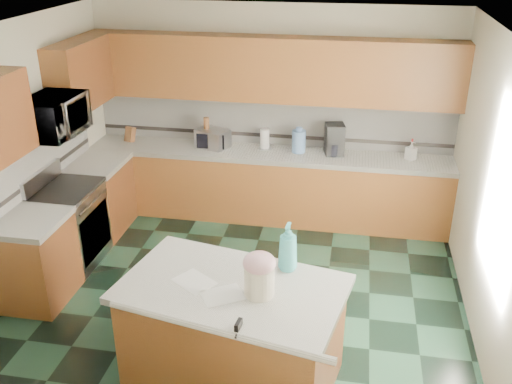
% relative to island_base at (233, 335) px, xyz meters
% --- Properties ---
extents(floor, '(4.60, 4.60, 0.00)m').
position_rel_island_base_xyz_m(floor, '(-0.20, 1.00, -0.43)').
color(floor, black).
rests_on(floor, ground).
extents(ceiling, '(4.60, 4.60, 0.00)m').
position_rel_island_base_xyz_m(ceiling, '(-0.20, 1.00, 2.27)').
color(ceiling, white).
rests_on(ceiling, ground).
extents(wall_back, '(4.60, 0.04, 2.70)m').
position_rel_island_base_xyz_m(wall_back, '(-0.20, 3.32, 0.92)').
color(wall_back, silver).
rests_on(wall_back, ground).
extents(wall_front, '(4.60, 0.04, 2.70)m').
position_rel_island_base_xyz_m(wall_front, '(-0.20, -1.32, 0.92)').
color(wall_front, silver).
rests_on(wall_front, ground).
extents(wall_left, '(0.04, 4.60, 2.70)m').
position_rel_island_base_xyz_m(wall_left, '(-2.52, 1.00, 0.92)').
color(wall_left, silver).
rests_on(wall_left, ground).
extents(wall_right, '(0.04, 4.60, 2.70)m').
position_rel_island_base_xyz_m(wall_right, '(2.12, 1.00, 0.92)').
color(wall_right, silver).
rests_on(wall_right, ground).
extents(back_base_cab, '(4.60, 0.60, 0.86)m').
position_rel_island_base_xyz_m(back_base_cab, '(-0.20, 3.00, 0.00)').
color(back_base_cab, black).
rests_on(back_base_cab, ground).
extents(back_countertop, '(4.60, 0.64, 0.06)m').
position_rel_island_base_xyz_m(back_countertop, '(-0.20, 3.00, 0.46)').
color(back_countertop, silver).
rests_on(back_countertop, back_base_cab).
extents(back_upper_cab, '(4.60, 0.33, 0.78)m').
position_rel_island_base_xyz_m(back_upper_cab, '(-0.20, 3.14, 1.51)').
color(back_upper_cab, black).
rests_on(back_upper_cab, wall_back).
extents(back_backsplash, '(4.60, 0.02, 0.63)m').
position_rel_island_base_xyz_m(back_backsplash, '(-0.20, 3.29, 0.81)').
color(back_backsplash, silver).
rests_on(back_backsplash, back_countertop).
extents(back_accent_band, '(4.60, 0.01, 0.05)m').
position_rel_island_base_xyz_m(back_accent_band, '(-0.20, 3.28, 0.61)').
color(back_accent_band, black).
rests_on(back_accent_band, back_countertop).
extents(left_base_cab_rear, '(0.60, 0.82, 0.86)m').
position_rel_island_base_xyz_m(left_base_cab_rear, '(-2.20, 2.29, 0.00)').
color(left_base_cab_rear, black).
rests_on(left_base_cab_rear, ground).
extents(left_counter_rear, '(0.64, 0.82, 0.06)m').
position_rel_island_base_xyz_m(left_counter_rear, '(-2.20, 2.29, 0.46)').
color(left_counter_rear, silver).
rests_on(left_counter_rear, left_base_cab_rear).
extents(left_base_cab_front, '(0.60, 0.72, 0.86)m').
position_rel_island_base_xyz_m(left_base_cab_front, '(-2.20, 0.76, 0.00)').
color(left_base_cab_front, black).
rests_on(left_base_cab_front, ground).
extents(left_counter_front, '(0.64, 0.72, 0.06)m').
position_rel_island_base_xyz_m(left_counter_front, '(-2.20, 0.76, 0.46)').
color(left_counter_front, silver).
rests_on(left_counter_front, left_base_cab_front).
extents(left_backsplash, '(0.02, 2.30, 0.63)m').
position_rel_island_base_xyz_m(left_backsplash, '(-2.49, 1.55, 0.81)').
color(left_backsplash, silver).
rests_on(left_backsplash, wall_left).
extents(left_accent_band, '(0.01, 2.30, 0.05)m').
position_rel_island_base_xyz_m(left_accent_band, '(-2.48, 1.55, 0.61)').
color(left_accent_band, black).
rests_on(left_accent_band, wall_left).
extents(left_upper_cab_rear, '(0.33, 1.09, 0.78)m').
position_rel_island_base_xyz_m(left_upper_cab_rear, '(-2.34, 2.43, 1.51)').
color(left_upper_cab_rear, black).
rests_on(left_upper_cab_rear, wall_left).
extents(range_body, '(0.60, 0.76, 0.88)m').
position_rel_island_base_xyz_m(range_body, '(-2.20, 1.50, 0.01)').
color(range_body, '#B7B7BC').
rests_on(range_body, ground).
extents(range_oven_door, '(0.02, 0.68, 0.55)m').
position_rel_island_base_xyz_m(range_oven_door, '(-1.91, 1.50, -0.03)').
color(range_oven_door, black).
rests_on(range_oven_door, range_body).
extents(range_cooktop, '(0.62, 0.78, 0.04)m').
position_rel_island_base_xyz_m(range_cooktop, '(-2.20, 1.50, 0.47)').
color(range_cooktop, black).
rests_on(range_cooktop, range_body).
extents(range_handle, '(0.02, 0.66, 0.02)m').
position_rel_island_base_xyz_m(range_handle, '(-1.88, 1.50, 0.35)').
color(range_handle, '#B7B7BC').
rests_on(range_handle, range_body).
extents(range_backguard, '(0.06, 0.76, 0.18)m').
position_rel_island_base_xyz_m(range_backguard, '(-2.46, 1.50, 0.59)').
color(range_backguard, '#B7B7BC').
rests_on(range_backguard, range_body).
extents(microwave, '(0.50, 0.73, 0.41)m').
position_rel_island_base_xyz_m(microwave, '(-2.20, 1.50, 1.30)').
color(microwave, '#B7B7BC').
rests_on(microwave, wall_left).
extents(island_base, '(1.81, 1.25, 0.86)m').
position_rel_island_base_xyz_m(island_base, '(0.00, 0.00, 0.00)').
color(island_base, black).
rests_on(island_base, ground).
extents(island_top, '(1.93, 1.37, 0.06)m').
position_rel_island_base_xyz_m(island_top, '(0.00, 0.00, 0.46)').
color(island_top, silver).
rests_on(island_top, island_base).
extents(island_bullnose, '(1.74, 0.40, 0.06)m').
position_rel_island_base_xyz_m(island_bullnose, '(0.00, -0.52, 0.46)').
color(island_bullnose, silver).
rests_on(island_bullnose, island_base).
extents(treat_jar, '(0.31, 0.31, 0.24)m').
position_rel_island_base_xyz_m(treat_jar, '(0.23, -0.07, 0.61)').
color(treat_jar, silver).
rests_on(treat_jar, island_top).
extents(treat_jar_lid, '(0.25, 0.25, 0.16)m').
position_rel_island_base_xyz_m(treat_jar_lid, '(0.23, -0.07, 0.77)').
color(treat_jar_lid, '#E8ABBD').
rests_on(treat_jar_lid, treat_jar).
extents(treat_jar_knob, '(0.08, 0.03, 0.03)m').
position_rel_island_base_xyz_m(treat_jar_knob, '(0.23, -0.07, 0.83)').
color(treat_jar_knob, tan).
rests_on(treat_jar_knob, treat_jar_lid).
extents(treat_jar_knob_end_l, '(0.04, 0.04, 0.04)m').
position_rel_island_base_xyz_m(treat_jar_knob_end_l, '(0.19, -0.07, 0.83)').
color(treat_jar_knob_end_l, tan).
rests_on(treat_jar_knob_end_l, treat_jar_lid).
extents(treat_jar_knob_end_r, '(0.04, 0.04, 0.04)m').
position_rel_island_base_xyz_m(treat_jar_knob_end_r, '(0.27, -0.07, 0.83)').
color(treat_jar_knob_end_r, tan).
rests_on(treat_jar_knob_end_r, treat_jar_lid).
extents(soap_bottle_island, '(0.18, 0.18, 0.42)m').
position_rel_island_base_xyz_m(soap_bottle_island, '(0.40, 0.33, 0.70)').
color(soap_bottle_island, '#42AFB5').
rests_on(soap_bottle_island, island_top).
extents(paper_sheet_a, '(0.39, 0.36, 0.00)m').
position_rel_island_base_xyz_m(paper_sheet_a, '(-0.04, -0.14, 0.49)').
color(paper_sheet_a, white).
rests_on(paper_sheet_a, island_top).
extents(paper_sheet_b, '(0.40, 0.37, 0.00)m').
position_rel_island_base_xyz_m(paper_sheet_b, '(-0.31, 0.00, 0.49)').
color(paper_sheet_b, white).
rests_on(paper_sheet_b, island_top).
extents(clamp_body, '(0.04, 0.10, 0.09)m').
position_rel_island_base_xyz_m(clamp_body, '(0.16, -0.50, 0.50)').
color(clamp_body, black).
rests_on(clamp_body, island_top).
extents(clamp_handle, '(0.02, 0.07, 0.02)m').
position_rel_island_base_xyz_m(clamp_handle, '(0.16, -0.56, 0.48)').
color(clamp_handle, black).
rests_on(clamp_handle, island_top).
extents(knife_block, '(0.15, 0.17, 0.22)m').
position_rel_island_base_xyz_m(knife_block, '(-2.05, 3.05, 0.59)').
color(knife_block, '#472814').
rests_on(knife_block, back_countertop).
extents(utensil_crock, '(0.12, 0.12, 0.15)m').
position_rel_island_base_xyz_m(utensil_crock, '(-1.01, 3.08, 0.57)').
color(utensil_crock, black).
rests_on(utensil_crock, back_countertop).
extents(utensil_bundle, '(0.07, 0.07, 0.23)m').
position_rel_island_base_xyz_m(utensil_bundle, '(-1.01, 3.08, 0.76)').
color(utensil_bundle, '#472814').
rests_on(utensil_bundle, utensil_crock).
extents(toaster_oven, '(0.47, 0.41, 0.23)m').
position_rel_island_base_xyz_m(toaster_oven, '(-0.93, 3.05, 0.61)').
color(toaster_oven, '#B7B7BC').
rests_on(toaster_oven, back_countertop).
extents(toaster_oven_door, '(0.36, 0.01, 0.19)m').
position_rel_island_base_xyz_m(toaster_oven_door, '(-0.93, 2.92, 0.61)').
color(toaster_oven_door, black).
rests_on(toaster_oven_door, toaster_oven).
extents(paper_towel, '(0.12, 0.12, 0.26)m').
position_rel_island_base_xyz_m(paper_towel, '(-0.26, 3.10, 0.62)').
color(paper_towel, white).
rests_on(paper_towel, back_countertop).
extents(paper_towel_base, '(0.17, 0.17, 0.01)m').
position_rel_island_base_xyz_m(paper_towel_base, '(-0.26, 3.10, 0.50)').
color(paper_towel_base, '#B7B7BC').
rests_on(paper_towel_base, back_countertop).
extents(water_jug, '(0.17, 0.17, 0.28)m').
position_rel_island_base_xyz_m(water_jug, '(0.18, 3.06, 0.63)').
color(water_jug, '#6187BF').
rests_on(water_jug, back_countertop).
extents(water_jug_neck, '(0.08, 0.08, 0.04)m').
position_rel_island_base_xyz_m(water_jug_neck, '(0.18, 3.06, 0.79)').
color(water_jug_neck, '#6187BF').
rests_on(water_jug_neck, water_jug).
extents(coffee_maker, '(0.27, 0.29, 0.38)m').
position_rel_island_base_xyz_m(coffee_maker, '(0.62, 3.08, 0.68)').
color(coffee_maker, black).
rests_on(coffee_maker, back_countertop).
extents(coffee_carafe, '(0.16, 0.16, 0.16)m').
position_rel_island_base_xyz_m(coffee_carafe, '(0.62, 3.02, 0.57)').
color(coffee_carafe, black).
rests_on(coffee_carafe, back_countertop).
extents(soap_bottle_back, '(0.15, 0.15, 0.23)m').
position_rel_island_base_xyz_m(soap_bottle_back, '(1.56, 3.05, 0.61)').
color(soap_bottle_back, white).
rests_on(soap_bottle_back, back_countertop).
extents(soap_back_cap, '(0.02, 0.02, 0.03)m').
position_rel_island_base_xyz_m(soap_back_cap, '(1.56, 3.05, 0.74)').
color(soap_back_cap, red).
rests_on(soap_back_cap, soap_bottle_back).
extents(window_light_proxy, '(0.02, 1.40, 1.10)m').
position_rel_island_base_xyz_m(window_light_proxy, '(2.09, 0.80, 1.07)').
color(window_light_proxy, white).
rests_on(window_light_proxy, wall_right).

